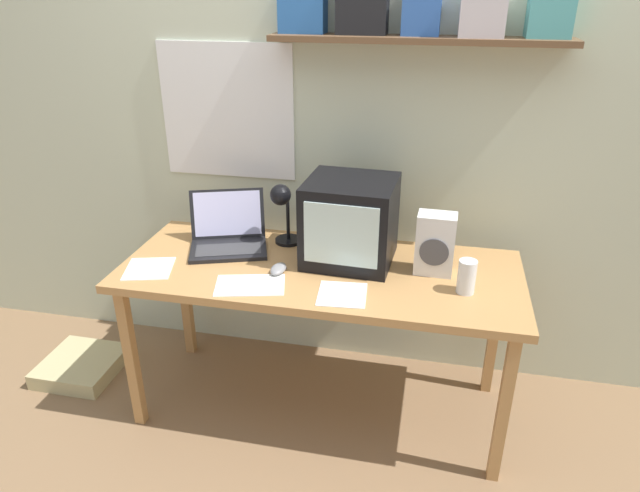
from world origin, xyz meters
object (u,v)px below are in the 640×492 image
(juice_glass, at_px, (466,278))
(floor_cushion, at_px, (82,366))
(space_heater, at_px, (435,244))
(printed_handout, at_px, (149,269))
(laptop, at_px, (228,234))
(loose_paper_near_laptop, at_px, (342,294))
(desk_lamp, at_px, (283,206))
(open_notebook, at_px, (250,285))
(corner_desk, at_px, (320,280))
(computer_mouse, at_px, (278,269))
(crt_monitor, at_px, (350,221))

(juice_glass, bearing_deg, floor_cushion, 177.94)
(space_heater, xyz_separation_m, printed_handout, (-1.17, -0.22, -0.13))
(laptop, xyz_separation_m, loose_paper_near_laptop, (0.58, -0.33, -0.06))
(desk_lamp, distance_m, juice_glass, 0.86)
(laptop, bearing_deg, space_heater, -23.15)
(printed_handout, relative_size, open_notebook, 0.79)
(corner_desk, distance_m, juice_glass, 0.61)
(floor_cushion, bearing_deg, loose_paper_near_laptop, -7.75)
(floor_cushion, bearing_deg, computer_mouse, -3.18)
(loose_paper_near_laptop, bearing_deg, computer_mouse, 156.39)
(printed_handout, distance_m, open_notebook, 0.46)
(juice_glass, distance_m, computer_mouse, 0.76)
(laptop, distance_m, floor_cushion, 1.11)
(space_heater, height_order, computer_mouse, space_heater)
(juice_glass, bearing_deg, corner_desk, 171.83)
(corner_desk, xyz_separation_m, space_heater, (0.47, 0.06, 0.19))
(open_notebook, bearing_deg, floor_cushion, 169.19)
(desk_lamp, bearing_deg, open_notebook, -78.01)
(computer_mouse, xyz_separation_m, loose_paper_near_laptop, (0.29, -0.13, -0.01))
(computer_mouse, bearing_deg, corner_desk, 26.50)
(open_notebook, height_order, loose_paper_near_laptop, same)
(corner_desk, height_order, open_notebook, open_notebook)
(crt_monitor, height_order, printed_handout, crt_monitor)
(crt_monitor, bearing_deg, loose_paper_near_laptop, -82.58)
(printed_handout, xyz_separation_m, floor_cushion, (-0.55, 0.15, -0.70))
(desk_lamp, xyz_separation_m, juice_glass, (0.80, -0.27, -0.13))
(printed_handout, bearing_deg, space_heater, 10.87)
(juice_glass, relative_size, printed_handout, 0.56)
(printed_handout, bearing_deg, juice_glass, 3.50)
(laptop, distance_m, desk_lamp, 0.28)
(laptop, relative_size, juice_glass, 3.03)
(juice_glass, xyz_separation_m, open_notebook, (-0.83, -0.13, -0.06))
(corner_desk, xyz_separation_m, computer_mouse, (-0.16, -0.08, 0.08))
(space_heater, bearing_deg, crt_monitor, 174.98)
(corner_desk, relative_size, open_notebook, 5.46)
(space_heater, relative_size, printed_handout, 1.05)
(juice_glass, height_order, floor_cushion, juice_glass)
(space_heater, bearing_deg, juice_glass, -46.34)
(corner_desk, bearing_deg, juice_glass, -8.17)
(loose_paper_near_laptop, relative_size, floor_cushion, 0.57)
(loose_paper_near_laptop, height_order, floor_cushion, loose_paper_near_laptop)
(printed_handout, bearing_deg, computer_mouse, 8.95)
(crt_monitor, bearing_deg, laptop, -179.06)
(corner_desk, bearing_deg, loose_paper_near_laptop, -57.53)
(crt_monitor, bearing_deg, computer_mouse, -142.56)
(space_heater, height_order, printed_handout, space_heater)
(crt_monitor, distance_m, juice_glass, 0.54)
(corner_desk, bearing_deg, open_notebook, -138.51)
(corner_desk, height_order, space_heater, space_heater)
(corner_desk, distance_m, loose_paper_near_laptop, 0.25)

